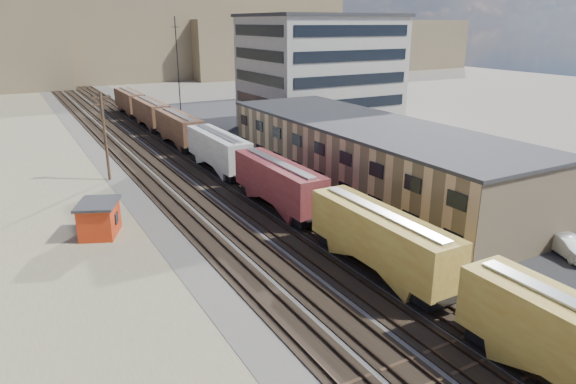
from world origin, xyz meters
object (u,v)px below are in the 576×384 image
freight_train (245,163)px  utility_pole_north (105,134)px  parked_car_blue (336,137)px  parked_car_white (569,247)px  maintenance_shed (99,218)px

freight_train → utility_pole_north: (-12.30, 10.33, 2.50)m
parked_car_blue → freight_train: bearing=166.8°
parked_car_white → parked_car_blue: (7.12, 42.06, -0.03)m
maintenance_shed → parked_car_blue: size_ratio=0.93×
maintenance_shed → parked_car_white: bearing=-35.7°
parked_car_white → utility_pole_north: bearing=146.3°
maintenance_shed → parked_car_white: 37.70m
freight_train → parked_car_white: freight_train is taller
freight_train → maintenance_shed: freight_train is taller
parked_car_blue → parked_car_white: bearing=-146.2°
parked_car_white → freight_train: bearing=138.7°
freight_train → parked_car_white: 31.41m
freight_train → parked_car_blue: size_ratio=22.66×
freight_train → utility_pole_north: 16.25m
utility_pole_north → maintenance_shed: utility_pole_north is taller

